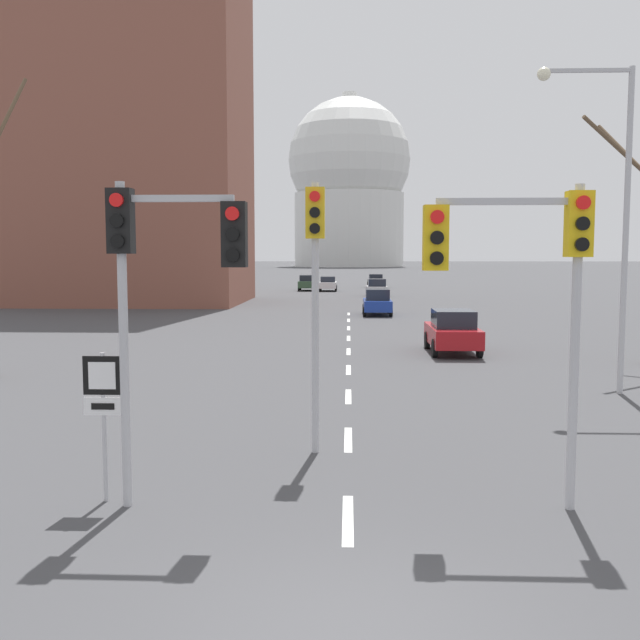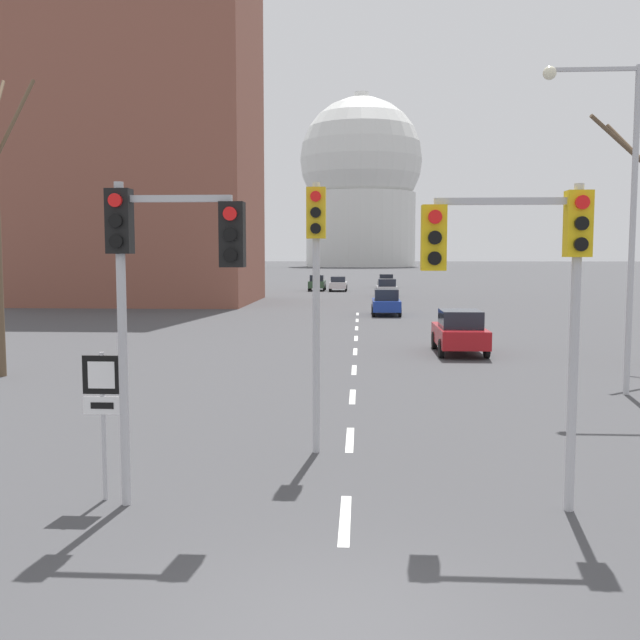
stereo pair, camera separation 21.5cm
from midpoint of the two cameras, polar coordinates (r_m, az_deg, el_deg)
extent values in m
plane|color=#424244|center=(7.89, 2.31, -23.88)|extent=(800.00, 800.00, 0.00)
cube|color=silver|center=(10.76, 2.61, -15.64)|extent=(0.16, 2.00, 0.01)
cube|color=silver|center=(15.05, 2.82, -9.52)|extent=(0.16, 2.00, 0.01)
cube|color=silver|center=(19.44, 2.94, -6.13)|extent=(0.16, 2.00, 0.01)
cube|color=silver|center=(23.86, 3.01, -4.00)|extent=(0.16, 2.00, 0.01)
cube|color=silver|center=(28.31, 3.06, -2.54)|extent=(0.16, 2.00, 0.01)
cube|color=silver|center=(32.78, 3.09, -1.47)|extent=(0.16, 2.00, 0.01)
cube|color=silver|center=(37.25, 3.12, -0.66)|extent=(0.16, 2.00, 0.01)
cube|color=silver|center=(41.73, 3.14, -0.03)|extent=(0.16, 2.00, 0.01)
cube|color=silver|center=(46.21, 3.15, 0.49)|extent=(0.16, 2.00, 0.01)
cylinder|color=#B2B2B7|center=(11.14, -14.97, -2.06)|extent=(0.14, 0.14, 4.91)
cube|color=black|center=(11.06, -15.20, 7.63)|extent=(0.36, 0.28, 0.96)
cylinder|color=red|center=(10.92, -15.53, 9.22)|extent=(0.20, 0.06, 0.20)
cylinder|color=black|center=(10.90, -15.49, 7.66)|extent=(0.20, 0.06, 0.20)
cylinder|color=black|center=(10.89, -15.45, 6.09)|extent=(0.20, 0.06, 0.20)
cube|color=#B2B2B7|center=(10.85, -10.95, 9.51)|extent=(1.69, 0.10, 0.10)
cube|color=black|center=(10.64, -6.45, 6.80)|extent=(0.36, 0.28, 0.96)
cylinder|color=red|center=(10.49, -6.62, 8.45)|extent=(0.20, 0.06, 0.20)
cylinder|color=black|center=(10.48, -6.61, 6.82)|extent=(0.20, 0.06, 0.20)
cylinder|color=black|center=(10.47, -6.59, 5.20)|extent=(0.20, 0.06, 0.20)
cylinder|color=#B2B2B7|center=(13.65, 0.15, 0.05)|extent=(0.14, 0.14, 5.20)
cube|color=gold|center=(13.61, 0.15, 8.56)|extent=(0.36, 0.28, 0.96)
cylinder|color=red|center=(13.46, 0.11, 9.86)|extent=(0.20, 0.06, 0.20)
cylinder|color=black|center=(13.44, 0.11, 8.60)|extent=(0.20, 0.06, 0.20)
cylinder|color=black|center=(13.43, 0.11, 7.33)|extent=(0.20, 0.06, 0.20)
cylinder|color=#B2B2B7|center=(11.19, 20.17, -2.30)|extent=(0.14, 0.14, 4.87)
cube|color=yellow|center=(11.11, 20.47, 7.22)|extent=(0.36, 0.28, 0.96)
cylinder|color=red|center=(10.97, 20.79, 8.80)|extent=(0.20, 0.06, 0.20)
cylinder|color=black|center=(10.95, 20.74, 7.24)|extent=(0.20, 0.06, 0.20)
cylinder|color=black|center=(10.94, 20.69, 5.69)|extent=(0.20, 0.06, 0.20)
cube|color=#B2B2B7|center=(10.87, 15.22, 9.16)|extent=(2.08, 0.10, 0.10)
cube|color=yellow|center=(10.69, 9.65, 6.49)|extent=(0.36, 0.28, 0.96)
cylinder|color=red|center=(10.53, 9.78, 8.13)|extent=(0.20, 0.06, 0.20)
cylinder|color=black|center=(10.52, 9.76, 6.51)|extent=(0.20, 0.06, 0.20)
cylinder|color=black|center=(10.51, 9.73, 4.89)|extent=(0.20, 0.06, 0.20)
cylinder|color=#B2B2B7|center=(11.68, -16.42, -8.18)|extent=(0.07, 0.07, 2.34)
cube|color=black|center=(11.50, -16.56, -4.23)|extent=(0.60, 0.03, 0.60)
cube|color=white|center=(11.48, -16.59, -4.24)|extent=(0.42, 0.01, 0.42)
cube|color=white|center=(11.59, -16.49, -6.57)|extent=(0.60, 0.03, 0.28)
cube|color=black|center=(11.57, -16.52, -6.59)|extent=(0.36, 0.01, 0.10)
cylinder|color=#B2B2B7|center=(21.15, 23.99, 6.37)|extent=(0.16, 0.16, 8.84)
cube|color=#B2B2B7|center=(21.33, 21.37, 18.18)|extent=(2.32, 0.10, 0.10)
sphere|color=#F2EAC6|center=(21.00, 18.19, 18.26)|extent=(0.36, 0.36, 0.36)
cube|color=#B7B7BC|center=(66.45, 5.45, 2.47)|extent=(1.87, 4.33, 0.58)
cube|color=#1E232D|center=(66.20, 5.46, 3.00)|extent=(1.59, 2.08, 0.68)
cylinder|color=black|center=(67.77, 4.66, 2.28)|extent=(0.18, 0.68, 0.68)
cylinder|color=black|center=(67.84, 6.16, 2.27)|extent=(0.18, 0.68, 0.68)
cylinder|color=black|center=(65.09, 4.71, 2.16)|extent=(0.18, 0.68, 0.68)
cylinder|color=black|center=(65.16, 6.27, 2.15)|extent=(0.18, 0.68, 0.68)
cube|color=navy|center=(45.51, 5.44, 1.21)|extent=(1.73, 4.03, 0.67)
cube|color=#1E232D|center=(45.26, 5.46, 2.04)|extent=(1.47, 1.94, 0.69)
cylinder|color=black|center=(46.75, 4.38, 0.91)|extent=(0.18, 0.62, 0.62)
cylinder|color=black|center=(46.81, 6.38, 0.90)|extent=(0.18, 0.62, 0.62)
cylinder|color=black|center=(44.26, 4.44, 0.67)|extent=(0.18, 0.62, 0.62)
cylinder|color=black|center=(44.32, 6.55, 0.66)|extent=(0.18, 0.62, 0.62)
cube|color=black|center=(83.76, 5.38, 3.04)|extent=(1.81, 3.91, 0.56)
cube|color=#1E232D|center=(83.54, 5.38, 3.45)|extent=(1.54, 1.88, 0.65)
cylinder|color=black|center=(84.95, 4.77, 2.88)|extent=(0.18, 0.69, 0.69)
cylinder|color=black|center=(85.01, 5.92, 2.88)|extent=(0.18, 0.69, 0.69)
cylinder|color=black|center=(82.53, 4.81, 2.81)|extent=(0.18, 0.69, 0.69)
cylinder|color=black|center=(82.59, 6.00, 2.81)|extent=(0.18, 0.69, 0.69)
cube|color=maroon|center=(28.28, 11.31, -1.22)|extent=(1.77, 4.10, 0.69)
cube|color=#1E232D|center=(28.01, 11.39, 0.10)|extent=(1.51, 1.97, 0.66)
cylinder|color=black|center=(29.47, 9.34, -1.61)|extent=(0.18, 0.71, 0.71)
cylinder|color=black|center=(29.70, 12.55, -1.61)|extent=(0.18, 0.71, 0.71)
cylinder|color=black|center=(26.96, 9.90, -2.25)|extent=(0.18, 0.71, 0.71)
cylinder|color=black|center=(27.21, 13.41, -2.25)|extent=(0.18, 0.71, 0.71)
cube|color=#2D4C33|center=(76.17, -0.15, 2.88)|extent=(1.68, 4.22, 0.72)
cube|color=#1E232D|center=(75.93, -0.16, 3.38)|extent=(1.43, 2.03, 0.62)
cylinder|color=black|center=(77.54, -0.67, 2.66)|extent=(0.18, 0.65, 0.65)
cylinder|color=black|center=(77.45, 0.49, 2.66)|extent=(0.18, 0.65, 0.65)
cylinder|color=black|center=(74.93, -0.81, 2.57)|extent=(0.18, 0.65, 0.65)
cylinder|color=black|center=(74.84, 0.39, 2.57)|extent=(0.18, 0.65, 0.65)
cube|color=silver|center=(75.34, 1.55, 2.83)|extent=(1.77, 4.24, 0.63)
cube|color=#1E232D|center=(75.11, 1.55, 3.28)|extent=(1.51, 2.04, 0.57)
cylinder|color=black|center=(76.70, 0.96, 2.64)|extent=(0.18, 0.67, 0.67)
cylinder|color=black|center=(76.65, 2.21, 2.63)|extent=(0.18, 0.67, 0.67)
cylinder|color=black|center=(74.07, 0.87, 2.54)|extent=(0.18, 0.67, 0.67)
cylinder|color=black|center=(74.02, 2.17, 2.54)|extent=(0.18, 0.67, 0.67)
cylinder|color=brown|center=(25.35, -23.07, 14.43)|extent=(0.79, 1.67, 2.96)
cylinder|color=brown|center=(26.46, 23.53, 12.53)|extent=(2.89, 1.44, 2.01)
cylinder|color=brown|center=(28.19, 23.94, 12.26)|extent=(1.28, 2.19, 2.29)
cylinder|color=silver|center=(231.33, 3.29, 7.19)|extent=(35.03, 35.03, 23.35)
sphere|color=silver|center=(233.16, 3.32, 12.70)|extent=(38.92, 38.92, 38.92)
cylinder|color=silver|center=(236.07, 3.35, 16.91)|extent=(4.67, 4.67, 6.81)
cube|color=brown|center=(60.31, -14.17, 15.48)|extent=(18.00, 14.00, 29.41)
camera|label=1|loc=(0.11, -89.51, 0.04)|focal=40.00mm
camera|label=2|loc=(0.11, 90.49, -0.04)|focal=40.00mm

